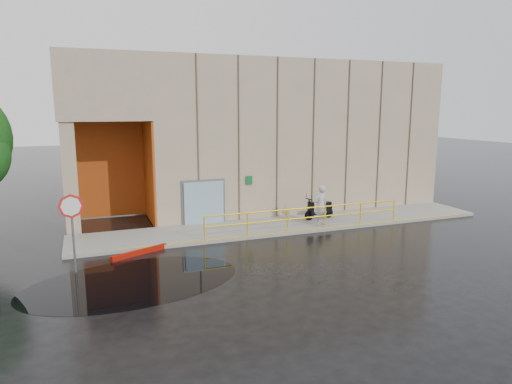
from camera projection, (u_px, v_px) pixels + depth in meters
ground at (240, 266)px, 16.32m from camera, size 120.00×120.00×0.00m
sidewalk at (289, 225)px, 21.84m from camera, size 20.00×3.00×0.15m
building at (261, 131)px, 27.44m from camera, size 20.00×10.17×8.00m
guardrail at (307, 218)px, 20.58m from camera, size 9.56×0.06×1.03m
person at (321, 205)px, 21.23m from camera, size 0.75×0.55×1.91m
scooter at (320, 204)px, 22.53m from camera, size 1.72×0.79×1.30m
stop_sign at (72, 216)px, 15.28m from camera, size 0.83×0.13×2.76m
red_curb at (140, 252)px, 17.61m from camera, size 2.25×1.17×0.18m
puddle at (133, 282)px, 14.84m from camera, size 7.55×5.21×0.01m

